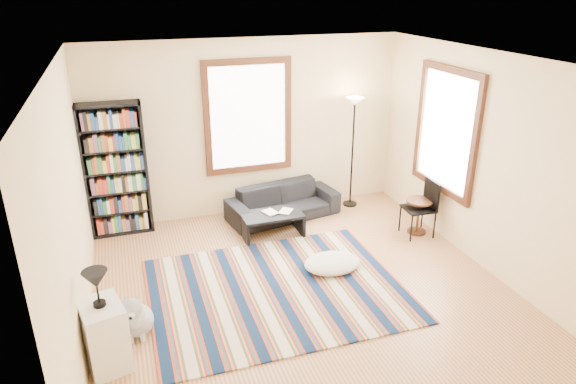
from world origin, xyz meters
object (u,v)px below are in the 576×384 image
object	(u,v)px
bookshelf	(116,170)
coffee_table	(272,225)
side_table	(418,216)
floor_lamp	(352,153)
floor_cushion	(332,263)
folding_chair	(418,209)
sofa	(283,202)
dog	(136,312)
white_cabinet	(105,336)

from	to	relation	value
bookshelf	coffee_table	distance (m)	2.43
coffee_table	side_table	size ratio (longest dim) A/B	1.67
bookshelf	floor_lamp	world-z (taller)	bookshelf
floor_cushion	folding_chair	size ratio (longest dim) A/B	0.89
bookshelf	floor_cushion	world-z (taller)	bookshelf
sofa	floor_lamp	world-z (taller)	floor_lamp
folding_chair	coffee_table	bearing A→B (deg)	164.88
bookshelf	floor_lamp	size ratio (longest dim) A/B	1.08
folding_chair	dog	bearing A→B (deg)	-162.52
coffee_table	dog	size ratio (longest dim) A/B	1.66
coffee_table	folding_chair	distance (m)	2.20
sofa	bookshelf	bearing A→B (deg)	164.00
coffee_table	floor_lamp	distance (m)	1.89
sofa	side_table	distance (m)	2.13
floor_cushion	floor_lamp	distance (m)	2.35
folding_chair	white_cabinet	bearing A→B (deg)	-158.51
floor_cushion	folding_chair	distance (m)	1.73
sofa	dog	xyz separation A→B (m)	(-2.42, -2.34, 0.01)
bookshelf	dog	distance (m)	2.71
folding_chair	white_cabinet	size ratio (longest dim) A/B	1.23
floor_lamp	bookshelf	bearing A→B (deg)	177.39
white_cabinet	dog	world-z (taller)	white_cabinet
bookshelf	coffee_table	size ratio (longest dim) A/B	2.22
bookshelf	folding_chair	world-z (taller)	bookshelf
bookshelf	dog	world-z (taller)	bookshelf
coffee_table	floor_cushion	bearing A→B (deg)	-68.64
bookshelf	side_table	size ratio (longest dim) A/B	3.70
coffee_table	white_cabinet	size ratio (longest dim) A/B	1.29
dog	white_cabinet	bearing A→B (deg)	-116.33
floor_lamp	folding_chair	world-z (taller)	floor_lamp
coffee_table	side_table	distance (m)	2.21
floor_cushion	floor_lamp	world-z (taller)	floor_lamp
floor_cushion	dog	xyz separation A→B (m)	(-2.53, -0.56, 0.18)
floor_lamp	white_cabinet	bearing A→B (deg)	-144.25
floor_lamp	folding_chair	size ratio (longest dim) A/B	2.16
sofa	side_table	xyz separation A→B (m)	(1.77, -1.18, 0.01)
floor_cushion	bookshelf	bearing A→B (deg)	141.70
white_cabinet	coffee_table	bearing A→B (deg)	29.13
sofa	floor_cushion	world-z (taller)	sofa
bookshelf	floor_lamp	bearing A→B (deg)	-2.61
coffee_table	white_cabinet	bearing A→B (deg)	-137.36
white_cabinet	dog	xyz separation A→B (m)	(0.31, 0.42, -0.08)
sofa	floor_cushion	distance (m)	1.79
floor_cushion	floor_lamp	size ratio (longest dim) A/B	0.41
sofa	floor_lamp	distance (m)	1.41
dog	sofa	bearing A→B (deg)	54.31
floor_cushion	white_cabinet	bearing A→B (deg)	-161.00
folding_chair	dog	world-z (taller)	folding_chair
floor_cushion	floor_lamp	bearing A→B (deg)	59.00
dog	side_table	bearing A→B (deg)	25.70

